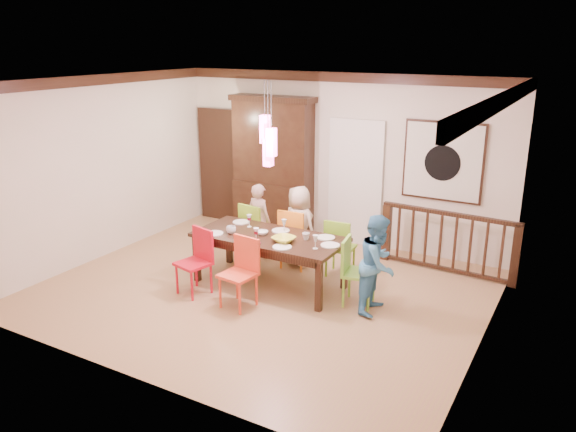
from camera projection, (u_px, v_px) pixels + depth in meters
The scene contains 37 objects.
floor at pixel (262, 290), 7.98m from camera, with size 6.00×6.00×0.00m, color tan.
ceiling at pixel (259, 82), 7.11m from camera, with size 6.00×6.00×0.00m, color white.
wall_back at pixel (338, 159), 9.63m from camera, with size 6.00×6.00×0.00m, color beige.
wall_left at pixel (101, 168), 8.95m from camera, with size 5.00×5.00×0.00m, color beige.
wall_right at pixel (493, 227), 6.14m from camera, with size 5.00×5.00×0.00m, color beige.
crown_molding at pixel (259, 88), 7.13m from camera, with size 6.00×5.00×0.16m, color black, non-canonical shape.
panel_door at pixel (223, 168), 10.82m from camera, with size 1.04×0.07×2.24m, color black.
white_doorway at pixel (355, 185), 9.55m from camera, with size 0.97×0.05×2.22m, color silver.
painting at pixel (443, 162), 8.71m from camera, with size 1.25×0.06×1.25m.
pendant_cluster at pixel (268, 141), 7.55m from camera, with size 0.27×0.21×1.14m.
dining_table at pixel (269, 241), 7.99m from camera, with size 2.15×0.98×0.75m.
chair_far_left at pixel (258, 227), 8.94m from camera, with size 0.49×0.49×0.96m.
chair_far_mid at pixel (296, 234), 8.67m from camera, with size 0.45×0.45×0.95m.
chair_far_right at pixel (341, 243), 8.38m from camera, with size 0.43×0.43×0.89m.
chair_near_left at pixel (193, 258), 7.74m from camera, with size 0.50×0.50×0.92m.
chair_near_mid at pixel (238, 269), 7.35m from camera, with size 0.47×0.47×0.93m.
chair_end_right at pixel (359, 268), 7.42m from camera, with size 0.48×0.48×0.92m.
china_hutch at pixel (273, 166), 10.07m from camera, with size 1.57×0.46×2.48m.
balustrade at pixel (448, 241), 8.47m from camera, with size 2.10×0.20×0.96m.
person_far_left at pixel (259, 220), 9.08m from camera, with size 0.45×0.29×1.22m, color beige.
person_far_mid at pixel (299, 226), 8.73m from camera, with size 0.62×0.40×1.27m, color #BBA58D.
person_end_right at pixel (378, 264), 7.20m from camera, with size 0.64×0.50×1.31m, color teal.
serving_bowl at pixel (284, 239), 7.70m from camera, with size 0.31×0.31×0.08m, color gold.
small_bowl at pixel (262, 233), 7.99m from camera, with size 0.18×0.18×0.05m, color white.
cup_left at pixel (231, 230), 8.04m from camera, with size 0.14×0.14×0.11m, color silver.
cup_right at pixel (306, 236), 7.79m from camera, with size 0.11×0.11×0.10m, color silver.
plate_far_left at pixel (241, 222), 8.53m from camera, with size 0.26×0.26×0.01m, color white.
plate_far_mid at pixel (281, 231), 8.15m from camera, with size 0.26×0.26×0.01m, color white.
plate_far_right at pixel (326, 237), 7.86m from camera, with size 0.26×0.26×0.01m, color white.
plate_near_left at pixel (214, 233), 8.03m from camera, with size 0.26×0.26×0.01m, color white.
plate_near_mid at pixel (282, 247), 7.50m from camera, with size 0.26×0.26×0.01m, color white.
plate_end_right at pixel (330, 245), 7.57m from camera, with size 0.26×0.26×0.01m, color white.
wine_glass_a at pixel (249, 221), 8.31m from camera, with size 0.08×0.08×0.19m, color #590C19, non-canonical shape.
wine_glass_b at pixel (284, 226), 8.08m from camera, with size 0.08×0.08×0.19m, color silver, non-canonical shape.
wine_glass_c at pixel (256, 235), 7.72m from camera, with size 0.08×0.08×0.19m, color #590C19, non-canonical shape.
wine_glass_d at pixel (315, 242), 7.44m from camera, with size 0.08×0.08×0.19m, color silver, non-canonical shape.
napkin at pixel (253, 243), 7.64m from camera, with size 0.18×0.14×0.01m, color #D83359.
Camera 1 is at (3.89, -6.18, 3.41)m, focal length 35.00 mm.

